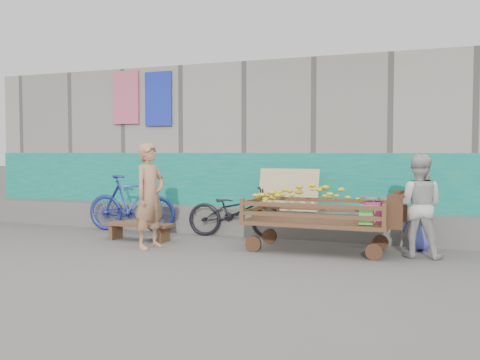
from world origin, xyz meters
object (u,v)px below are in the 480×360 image
at_px(banana_cart, 315,207).
at_px(bicycle_dark, 236,211).
at_px(bicycle_blue, 131,203).
at_px(bench, 139,228).
at_px(woman, 418,206).
at_px(vendor_man, 150,196).
at_px(child, 419,221).

xyz_separation_m(banana_cart, bicycle_dark, (-1.51, 0.77, -0.21)).
bearing_deg(bicycle_blue, bench, -145.63).
height_order(banana_cart, bench, banana_cart).
xyz_separation_m(bench, woman, (4.22, 0.17, 0.49)).
xyz_separation_m(vendor_man, bicycle_dark, (0.80, 1.42, -0.34)).
height_order(child, bicycle_blue, bicycle_blue).
relative_size(banana_cart, bench, 1.98).
height_order(woman, child, woman).
bearing_deg(bench, child, 8.68).
bearing_deg(woman, bench, 3.38).
height_order(bicycle_dark, bicycle_blue, bicycle_blue).
bearing_deg(vendor_man, banana_cart, -62.47).
bearing_deg(woman, bicycle_dark, -12.80).
xyz_separation_m(bench, child, (4.22, 0.64, 0.23)).
height_order(bench, vendor_man, vendor_man).
bearing_deg(bench, vendor_man, -45.93).
relative_size(woman, child, 1.59).
distance_m(banana_cart, child, 1.50).
height_order(bench, child, child).
bearing_deg(bench, banana_cart, 2.43).
height_order(woman, bicycle_dark, woman).
xyz_separation_m(bench, bicycle_blue, (-0.63, 0.77, 0.30)).
relative_size(vendor_man, bicycle_dark, 0.94).
height_order(banana_cart, vendor_man, vendor_man).
distance_m(child, bicycle_dark, 2.92).
distance_m(banana_cart, bicycle_blue, 3.52).
height_order(vendor_man, woman, vendor_man).
bearing_deg(bicycle_dark, vendor_man, 142.89).
distance_m(vendor_man, bicycle_blue, 1.75).
distance_m(bench, vendor_man, 0.93).
bearing_deg(bicycle_dark, bench, 116.24).
xyz_separation_m(vendor_man, woman, (3.71, 0.70, -0.08)).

